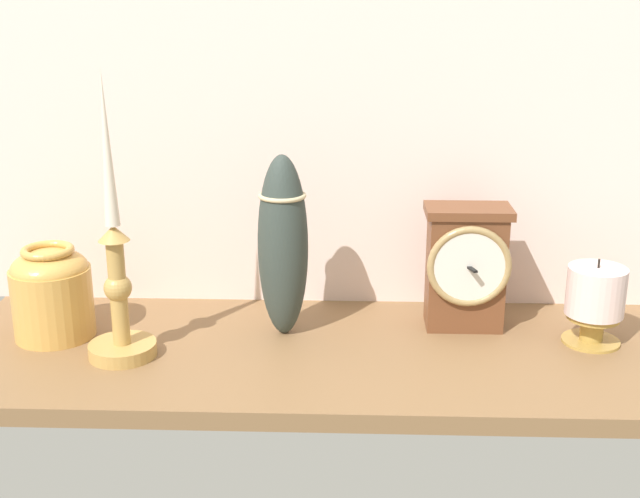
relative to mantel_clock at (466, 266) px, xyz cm
name	(u,v)px	position (x,y,z in cm)	size (l,w,h in cm)	color
ground_plane	(320,356)	(-20.15, -8.06, -10.29)	(100.00, 36.00, 2.40)	brown
back_wall	(324,88)	(-20.15, 10.44, 23.41)	(120.00, 2.00, 65.00)	silver
mantel_clock	(466,266)	(0.00, 0.00, 0.00)	(11.85, 9.32, 17.60)	brown
candlestick_tall_left	(117,283)	(-45.97, -11.43, 1.17)	(8.87, 8.87, 37.46)	tan
brass_vase_jar	(52,290)	(-57.04, -5.22, -2.40)	(10.93, 10.93, 12.98)	gold
pillar_candle_front	(595,300)	(16.80, -4.83, -2.89)	(7.81, 7.81, 11.97)	#B38D40
tall_ceramic_vase	(283,245)	(-25.34, -3.05, 3.75)	(6.88, 6.88, 25.41)	#323C37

